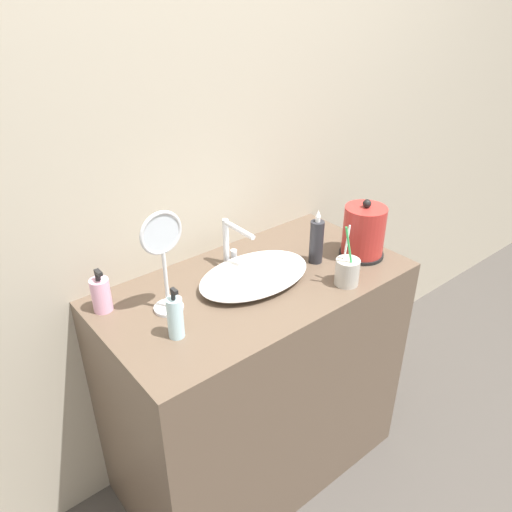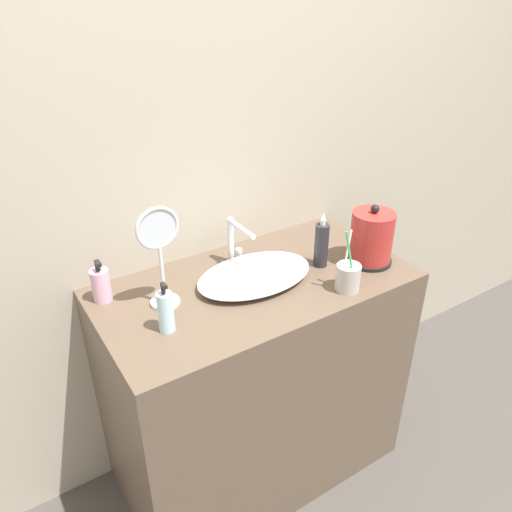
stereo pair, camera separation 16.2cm
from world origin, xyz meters
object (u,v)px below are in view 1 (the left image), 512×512
object	(u,v)px
electric_kettle	(363,233)
toothbrush_cup	(347,271)
lotion_bottle	(175,317)
shampoo_bottle	(316,241)
vanity_mirror	(163,254)
faucet	(231,240)
mouthwash_bottle	(101,294)

from	to	relation	value
electric_kettle	toothbrush_cup	xyz separation A→B (m)	(-0.19, -0.10, -0.04)
toothbrush_cup	lotion_bottle	xyz separation A→B (m)	(-0.58, 0.12, 0.02)
shampoo_bottle	lotion_bottle	bearing A→B (deg)	-175.11
toothbrush_cup	vanity_mirror	world-z (taller)	vanity_mirror
electric_kettle	shampoo_bottle	xyz separation A→B (m)	(-0.16, 0.07, -0.01)
faucet	mouthwash_bottle	bearing A→B (deg)	176.31
toothbrush_cup	shampoo_bottle	bearing A→B (deg)	81.23
lotion_bottle	faucet	bearing A→B (deg)	31.70
shampoo_bottle	mouthwash_bottle	bearing A→B (deg)	164.39
lotion_bottle	mouthwash_bottle	size ratio (longest dim) A/B	1.12
vanity_mirror	shampoo_bottle	bearing A→B (deg)	-7.77
electric_kettle	lotion_bottle	size ratio (longest dim) A/B	1.36
faucet	shampoo_bottle	world-z (taller)	shampoo_bottle
faucet	electric_kettle	size ratio (longest dim) A/B	0.77
faucet	electric_kettle	xyz separation A→B (m)	(0.41, -0.24, -0.01)
toothbrush_cup	mouthwash_bottle	bearing A→B (deg)	151.78
shampoo_bottle	vanity_mirror	xyz separation A→B (m)	(-0.56, 0.08, 0.11)
faucet	mouthwash_bottle	distance (m)	0.47
lotion_bottle	toothbrush_cup	bearing A→B (deg)	-11.45
toothbrush_cup	faucet	bearing A→B (deg)	123.23
faucet	shampoo_bottle	size ratio (longest dim) A/B	0.84
toothbrush_cup	lotion_bottle	bearing A→B (deg)	168.55
faucet	vanity_mirror	xyz separation A→B (m)	(-0.31, -0.09, 0.09)
electric_kettle	mouthwash_bottle	size ratio (longest dim) A/B	1.53
vanity_mirror	electric_kettle	bearing A→B (deg)	-11.78
mouthwash_bottle	lotion_bottle	bearing A→B (deg)	-66.91
faucet	vanity_mirror	size ratio (longest dim) A/B	0.52
vanity_mirror	faucet	bearing A→B (deg)	16.82
electric_kettle	mouthwash_bottle	xyz separation A→B (m)	(-0.88, 0.27, -0.03)
faucet	toothbrush_cup	size ratio (longest dim) A/B	0.79
mouthwash_bottle	vanity_mirror	distance (m)	0.24
shampoo_bottle	mouthwash_bottle	xyz separation A→B (m)	(-0.72, 0.20, -0.03)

